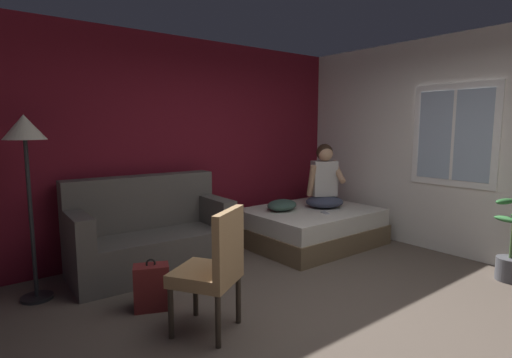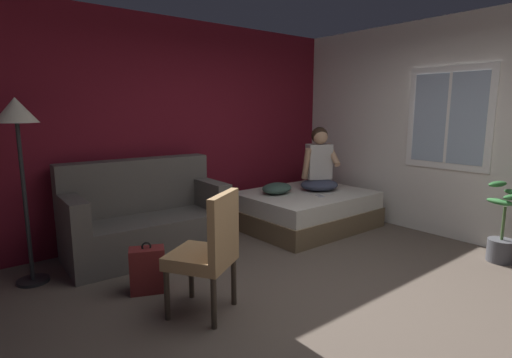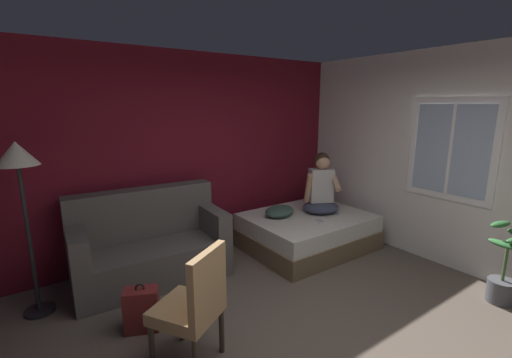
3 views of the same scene
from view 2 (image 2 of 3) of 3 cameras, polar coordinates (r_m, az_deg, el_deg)
name	(u,v)px [view 2 (image 2 of 3)]	position (r m, az deg, el deg)	size (l,w,h in m)	color
ground_plane	(342,305)	(3.53, 12.25, -17.20)	(40.00, 40.00, 0.00)	brown
wall_back_accent	(179,128)	(5.29, -11.01, 7.11)	(9.85, 0.16, 2.70)	maroon
wall_side_with_window	(485,130)	(5.35, 29.94, 6.03)	(0.19, 6.70, 2.70)	silver
bed	(306,210)	(5.52, 7.10, -4.36)	(1.72, 1.36, 0.48)	brown
couch	(145,219)	(4.62, -15.58, -5.52)	(1.74, 0.90, 1.04)	#514C47
side_chair	(209,249)	(3.15, -6.75, -9.91)	(0.63, 0.63, 0.98)	#382D23
person_seated	(319,165)	(5.57, 9.02, 2.00)	(0.66, 0.62, 0.88)	#383D51
backpack	(147,270)	(3.74, -15.24, -12.47)	(0.35, 0.32, 0.46)	maroon
throw_pillow	(277,188)	(5.35, 3.00, -1.32)	(0.48, 0.36, 0.14)	#385147
cell_phone	(320,196)	(5.24, 9.09, -2.40)	(0.07, 0.14, 0.01)	#B7B7BC
floor_lamp	(18,129)	(4.08, -30.91, 6.20)	(0.36, 0.36, 1.70)	black
potted_plant	(502,234)	(4.96, 31.73, -6.71)	(0.39, 0.37, 0.85)	#4C4C51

